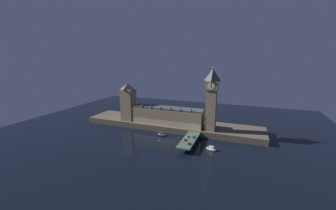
# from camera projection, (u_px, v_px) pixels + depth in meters

# --- Properties ---
(ground_plane) EXTENTS (400.00, 400.00, 0.00)m
(ground_plane) POSITION_uv_depth(u_px,v_px,m) (159.00, 138.00, 224.25)
(ground_plane) COLOR black
(embankment) EXTENTS (220.00, 42.00, 6.89)m
(embankment) POSITION_uv_depth(u_px,v_px,m) (171.00, 125.00, 258.97)
(embankment) COLOR brown
(embankment) RESTS_ON ground_plane
(parliament_hall) EXTENTS (85.28, 18.28, 25.08)m
(parliament_hall) POSITION_uv_depth(u_px,v_px,m) (168.00, 116.00, 247.46)
(parliament_hall) COLOR #8E7A56
(parliament_hall) RESTS_ON embankment
(clock_tower) EXTENTS (13.11, 13.22, 69.37)m
(clock_tower) POSITION_uv_depth(u_px,v_px,m) (212.00, 98.00, 221.22)
(clock_tower) COLOR #8E7A56
(clock_tower) RESTS_ON embankment
(victoria_tower) EXTENTS (15.56, 15.56, 53.47)m
(victoria_tower) POSITION_uv_depth(u_px,v_px,m) (128.00, 102.00, 262.90)
(victoria_tower) COLOR #8E7A56
(victoria_tower) RESTS_ON embankment
(bridge) EXTENTS (13.29, 46.00, 6.12)m
(bridge) POSITION_uv_depth(u_px,v_px,m) (189.00, 141.00, 206.40)
(bridge) COLOR #476656
(bridge) RESTS_ON ground_plane
(car_northbound_lead) EXTENTS (2.08, 4.44, 1.47)m
(car_northbound_lead) POSITION_uv_depth(u_px,v_px,m) (188.00, 137.00, 210.65)
(car_northbound_lead) COLOR silver
(car_northbound_lead) RESTS_ON bridge
(car_northbound_trail) EXTENTS (2.04, 4.08, 1.40)m
(car_northbound_trail) POSITION_uv_depth(u_px,v_px,m) (185.00, 140.00, 202.46)
(car_northbound_trail) COLOR red
(car_northbound_trail) RESTS_ON bridge
(car_southbound_lead) EXTENTS (2.10, 4.73, 1.46)m
(car_southbound_lead) POSITION_uv_depth(u_px,v_px,m) (189.00, 144.00, 193.68)
(car_southbound_lead) COLOR red
(car_southbound_lead) RESTS_ON bridge
(car_southbound_trail) EXTENTS (1.87, 4.48, 1.33)m
(car_southbound_trail) POSITION_uv_depth(u_px,v_px,m) (194.00, 137.00, 210.19)
(car_southbound_trail) COLOR #235633
(car_southbound_trail) RESTS_ON bridge
(pedestrian_near_rail) EXTENTS (0.38, 0.38, 1.68)m
(pedestrian_near_rail) POSITION_uv_depth(u_px,v_px,m) (180.00, 142.00, 197.76)
(pedestrian_near_rail) COLOR black
(pedestrian_near_rail) RESTS_ON bridge
(pedestrian_mid_walk) EXTENTS (0.38, 0.38, 1.66)m
(pedestrian_mid_walk) POSITION_uv_depth(u_px,v_px,m) (196.00, 138.00, 206.27)
(pedestrian_mid_walk) COLOR black
(pedestrian_mid_walk) RESTS_ON bridge
(street_lamp_near) EXTENTS (1.34, 0.60, 6.73)m
(street_lamp_near) POSITION_uv_depth(u_px,v_px,m) (179.00, 140.00, 193.82)
(street_lamp_near) COLOR #2D3333
(street_lamp_near) RESTS_ON bridge
(street_lamp_mid) EXTENTS (1.34, 0.60, 6.17)m
(street_lamp_mid) POSITION_uv_depth(u_px,v_px,m) (195.00, 136.00, 202.94)
(street_lamp_mid) COLOR #2D3333
(street_lamp_mid) RESTS_ON bridge
(boat_upstream) EXTENTS (10.48, 5.62, 3.53)m
(boat_upstream) POSITION_uv_depth(u_px,v_px,m) (162.00, 134.00, 231.90)
(boat_upstream) COLOR #1E2842
(boat_upstream) RESTS_ON ground_plane
(boat_downstream) EXTENTS (11.14, 6.65, 4.11)m
(boat_downstream) POSITION_uv_depth(u_px,v_px,m) (211.00, 149.00, 194.65)
(boat_downstream) COLOR white
(boat_downstream) RESTS_ON ground_plane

